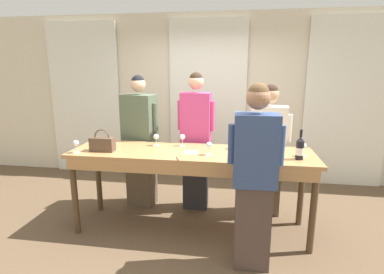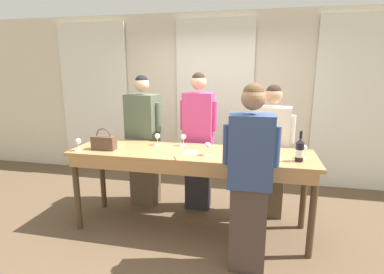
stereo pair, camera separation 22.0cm
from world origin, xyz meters
name	(u,v)px [view 1 (the left image)]	position (x,y,z in m)	size (l,w,h in m)	color
ground_plane	(191,228)	(0.00, 0.00, 0.00)	(18.00, 18.00, 0.00)	brown
wall_back	(208,98)	(0.00, 1.86, 1.40)	(12.00, 0.06, 2.80)	beige
curtain_panel_left	(85,100)	(-2.22, 1.79, 1.34)	(1.29, 0.03, 2.69)	white
curtain_panel_center	(207,102)	(0.00, 1.79, 1.34)	(1.29, 0.03, 2.69)	white
curtain_panel_right	(347,104)	(2.22, 1.79, 1.34)	(1.29, 0.03, 2.69)	white
tasting_bar	(191,161)	(0.00, -0.03, 0.87)	(2.78, 0.75, 0.97)	#B27F4C
wine_bottle	(300,149)	(1.17, -0.14, 1.09)	(0.08, 0.08, 0.32)	black
handbag	(102,144)	(-1.01, -0.15, 1.06)	(0.28, 0.12, 0.26)	brown
wine_glass_front_left	(156,137)	(-0.46, 0.19, 1.08)	(0.07, 0.07, 0.15)	white
wine_glass_front_mid	(303,147)	(1.23, -0.01, 1.08)	(0.07, 0.07, 0.15)	white
wine_glass_front_right	(209,146)	(0.22, -0.12, 1.08)	(0.07, 0.07, 0.15)	white
wine_glass_center_left	(250,143)	(0.66, 0.09, 1.08)	(0.07, 0.07, 0.15)	white
wine_glass_center_mid	(234,140)	(0.49, 0.18, 1.08)	(0.07, 0.07, 0.15)	white
wine_glass_center_right	(76,144)	(-1.26, -0.26, 1.08)	(0.07, 0.07, 0.15)	white
wine_glass_back_left	(269,141)	(0.89, 0.23, 1.08)	(0.07, 0.07, 0.15)	white
wine_glass_back_mid	(182,138)	(-0.14, 0.22, 1.08)	(0.07, 0.07, 0.15)	white
napkin	(191,152)	(0.01, -0.06, 0.97)	(0.18, 0.18, 0.00)	white
pen	(177,159)	(-0.09, -0.32, 0.98)	(0.05, 0.12, 0.01)	maroon
guest_olive_jacket	(140,142)	(-0.80, 0.57, 0.92)	(0.55, 0.36, 1.82)	brown
guest_pink_top	(196,141)	(-0.02, 0.57, 0.96)	(0.50, 0.26, 1.86)	#28282D
guest_cream_sweater	(267,150)	(0.91, 0.57, 0.87)	(0.57, 0.30, 1.71)	brown
host_pouring	(254,177)	(0.69, -0.60, 0.92)	(0.51, 0.27, 1.78)	#473833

